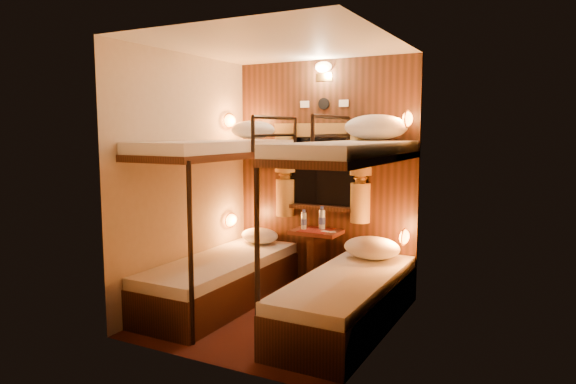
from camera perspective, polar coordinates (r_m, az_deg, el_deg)
The scene contains 22 objects.
floor at distance 4.77m, azimuth -1.25°, elevation -13.70°, with size 2.10×2.10×0.00m, color #3D1710.
ceiling at distance 4.53m, azimuth -1.33°, elevation 16.05°, with size 2.10×2.10×0.00m, color silver.
wall_back at distance 5.43m, azimuth 4.08°, elevation 1.81°, with size 2.40×2.40×0.00m, color #C6B293.
wall_front at distance 3.62m, azimuth -9.37°, elevation -0.80°, with size 2.40×2.40×0.00m, color #C6B293.
wall_left at distance 5.05m, azimuth -11.26°, elevation 1.32°, with size 2.40×2.40×0.00m, color #C6B293.
wall_right at distance 4.11m, azimuth 11.00°, elevation 0.07°, with size 2.40×2.40×0.00m, color #C6B293.
back_panel at distance 5.42m, azimuth 4.02°, elevation 1.80°, with size 2.00×0.03×2.40m, color black.
bunk_left at distance 5.00m, azimuth -7.43°, elevation -6.12°, with size 0.72×1.90×1.82m.
bunk_right at distance 4.40m, azimuth 6.64°, elevation -7.90°, with size 0.72×1.90×1.82m.
window at distance 5.39m, azimuth 3.89°, elevation 1.57°, with size 1.00×0.12×0.79m.
curtains at distance 5.36m, azimuth 3.75°, elevation 2.43°, with size 1.10×0.22×1.00m.
back_fixtures at distance 5.40m, azimuth 3.96°, elevation 12.90°, with size 0.54×0.09×0.48m.
reading_lamps at distance 5.11m, azimuth 2.51°, elevation 1.96°, with size 2.00×0.20×1.25m.
table at distance 5.38m, azimuth 3.15°, elevation -6.71°, with size 0.50×0.34×0.66m.
bottle_left at distance 5.35m, azimuth 1.77°, elevation -3.24°, with size 0.06×0.06×0.21m.
bottle_right at distance 5.35m, azimuth 3.80°, elevation -3.07°, with size 0.07×0.07×0.24m.
sachet_a at distance 5.25m, azimuth 4.15°, elevation -4.40°, with size 0.08×0.06×0.01m, color silver.
sachet_b at distance 5.23m, azimuth 4.98°, elevation -4.45°, with size 0.07×0.05×0.00m, color silver.
pillow_lower_left at distance 5.60m, azimuth -3.17°, elevation -4.87°, with size 0.43×0.31×0.17m, color silver.
pillow_lower_right at distance 4.98m, azimuth 9.30°, elevation -6.14°, with size 0.54×0.39×0.21m, color silver.
pillow_upper_left at distance 5.38m, azimuth -3.93°, elevation 6.91°, with size 0.49×0.35×0.19m, color silver.
pillow_upper_right at distance 4.90m, azimuth 9.73°, elevation 7.12°, with size 0.60×0.43×0.24m, color silver.
Camera 1 is at (2.17, -3.91, 1.68)m, focal length 32.00 mm.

